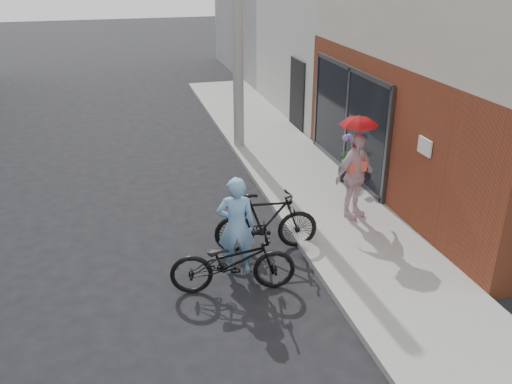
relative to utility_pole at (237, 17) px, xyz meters
name	(u,v)px	position (x,y,z in m)	size (l,w,h in m)	color
ground	(257,264)	(-1.10, -6.00, -3.50)	(80.00, 80.00, 0.00)	black
sidewalk	(327,201)	(1.00, -4.00, -3.44)	(2.20, 24.00, 0.12)	gray
curb	(275,207)	(-0.16, -4.00, -3.44)	(0.12, 24.00, 0.12)	#9E9E99
plaster_building	(398,2)	(6.10, 3.00, 0.00)	(8.00, 6.00, 7.00)	silver
utility_pole	(237,17)	(0.00, 0.00, 0.00)	(0.28, 0.28, 7.00)	#9E9E99
officer	(236,226)	(-1.49, -6.15, -2.63)	(0.64, 0.42, 1.74)	#7CB0DD
bike_left	(233,262)	(-1.67, -6.66, -2.98)	(0.70, 1.99, 1.05)	black
bike_right	(266,222)	(-0.80, -5.55, -2.93)	(0.53, 1.88, 1.13)	black
kimono_woman	(354,176)	(1.18, -4.89, -2.52)	(1.01, 0.42, 1.73)	beige
parasol	(359,118)	(1.18, -4.89, -1.34)	(0.71, 0.71, 0.62)	red
planter	(348,175)	(1.90, -3.07, -3.27)	(0.42, 0.42, 0.22)	black
potted_plant	(349,159)	(1.90, -3.07, -2.88)	(0.50, 0.43, 0.56)	#2C6E35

